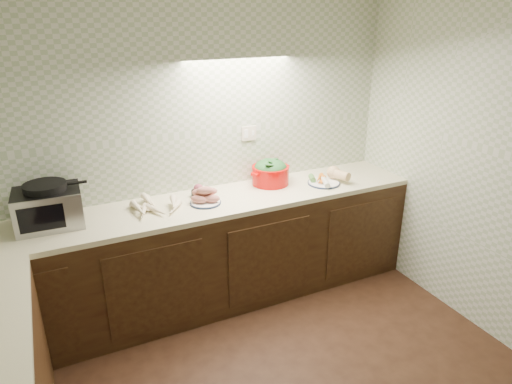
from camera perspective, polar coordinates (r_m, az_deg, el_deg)
name	(u,v)px	position (r m, az deg, el deg)	size (l,w,h in m)	color
room	(307,172)	(1.99, 6.35, 2.47)	(3.60, 3.60, 2.60)	black
counter	(140,341)	(2.93, -14.29, -17.62)	(3.60, 3.60, 0.90)	black
toaster_oven	(48,206)	(3.40, -24.54, -1.62)	(0.44, 0.35, 0.30)	black
parsnip_pile	(164,204)	(3.47, -11.43, -1.44)	(0.38, 0.42, 0.08)	beige
sweet_potato_plate	(205,197)	(3.50, -6.39, -0.64)	(0.25, 0.24, 0.14)	#131E39
onion_bowl	(200,192)	(3.63, -7.01, 0.01)	(0.14, 0.14, 0.11)	black
dutch_oven	(270,172)	(3.85, 1.82, 2.52)	(0.39, 0.38, 0.22)	#BC0704
veg_plate	(328,177)	(3.96, 8.96, 1.87)	(0.34, 0.32, 0.13)	#131E39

